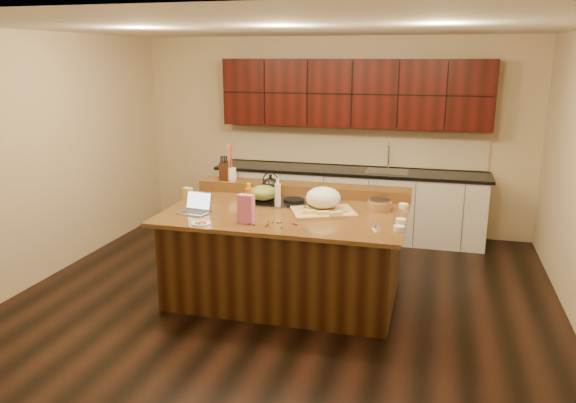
# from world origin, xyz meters

# --- Properties ---
(room) EXTENTS (5.52, 5.02, 2.72)m
(room) POSITION_xyz_m (0.00, 0.00, 1.35)
(room) COLOR black
(room) RESTS_ON ground
(island) EXTENTS (2.40, 1.60, 0.92)m
(island) POSITION_xyz_m (0.00, 0.00, 0.46)
(island) COLOR black
(island) RESTS_ON ground
(back_ledge) EXTENTS (2.40, 0.30, 0.12)m
(back_ledge) POSITION_xyz_m (0.00, 0.70, 0.98)
(back_ledge) COLOR black
(back_ledge) RESTS_ON island
(cooktop) EXTENTS (0.92, 0.52, 0.05)m
(cooktop) POSITION_xyz_m (0.00, 0.30, 0.94)
(cooktop) COLOR gray
(cooktop) RESTS_ON island
(back_counter) EXTENTS (3.70, 0.66, 2.40)m
(back_counter) POSITION_xyz_m (0.30, 2.23, 0.98)
(back_counter) COLOR silver
(back_counter) RESTS_ON ground
(kettle) EXTENTS (0.22, 0.22, 0.18)m
(kettle) POSITION_xyz_m (-0.30, 0.43, 1.06)
(kettle) COLOR black
(kettle) RESTS_ON cooktop
(green_bowl) EXTENTS (0.31, 0.31, 0.16)m
(green_bowl) POSITION_xyz_m (-0.30, 0.17, 1.04)
(green_bowl) COLOR #576F2C
(green_bowl) RESTS_ON cooktop
(laptop) EXTENTS (0.32, 0.27, 0.20)m
(laptop) POSITION_xyz_m (-0.86, -0.30, 0.97)
(laptop) COLOR #B7B7BC
(laptop) RESTS_ON island
(oil_bottle) EXTENTS (0.09, 0.09, 0.27)m
(oil_bottle) POSITION_xyz_m (-0.31, -0.26, 1.06)
(oil_bottle) COLOR #BE7221
(oil_bottle) RESTS_ON island
(vinegar_bottle) EXTENTS (0.08, 0.08, 0.25)m
(vinegar_bottle) POSITION_xyz_m (-0.12, 0.09, 1.04)
(vinegar_bottle) COLOR silver
(vinegar_bottle) RESTS_ON island
(wooden_tray) EXTENTS (0.73, 0.65, 0.25)m
(wooden_tray) POSITION_xyz_m (0.36, 0.06, 1.03)
(wooden_tray) COLOR tan
(wooden_tray) RESTS_ON island
(ramekin_a) EXTENTS (0.12, 0.12, 0.04)m
(ramekin_a) POSITION_xyz_m (1.15, -0.40, 0.94)
(ramekin_a) COLOR white
(ramekin_a) RESTS_ON island
(ramekin_b) EXTENTS (0.13, 0.13, 0.04)m
(ramekin_b) POSITION_xyz_m (1.15, -0.16, 0.94)
(ramekin_b) COLOR white
(ramekin_b) RESTS_ON island
(ramekin_c) EXTENTS (0.13, 0.13, 0.04)m
(ramekin_c) POSITION_xyz_m (1.14, 0.40, 0.94)
(ramekin_c) COLOR white
(ramekin_c) RESTS_ON island
(strainer_bowl) EXTENTS (0.31, 0.31, 0.09)m
(strainer_bowl) POSITION_xyz_m (0.91, 0.26, 0.97)
(strainer_bowl) COLOR #996B3F
(strainer_bowl) RESTS_ON island
(kitchen_timer) EXTENTS (0.09, 0.09, 0.07)m
(kitchen_timer) POSITION_xyz_m (0.94, -0.35, 0.96)
(kitchen_timer) COLOR silver
(kitchen_timer) RESTS_ON island
(pink_bag) EXTENTS (0.15, 0.10, 0.27)m
(pink_bag) POSITION_xyz_m (-0.25, -0.53, 1.06)
(pink_bag) COLOR #CD609C
(pink_bag) RESTS_ON island
(candy_plate) EXTENTS (0.21, 0.21, 0.01)m
(candy_plate) POSITION_xyz_m (-0.65, -0.67, 0.93)
(candy_plate) COLOR white
(candy_plate) RESTS_ON island
(package_box) EXTENTS (0.11, 0.09, 0.13)m
(package_box) POSITION_xyz_m (-1.15, 0.14, 0.99)
(package_box) COLOR #E6C851
(package_box) RESTS_ON island
(utensil_crock) EXTENTS (0.16, 0.16, 0.14)m
(utensil_crock) POSITION_xyz_m (-0.86, 0.70, 1.11)
(utensil_crock) COLOR white
(utensil_crock) RESTS_ON back_ledge
(knife_block) EXTENTS (0.11, 0.17, 0.20)m
(knife_block) POSITION_xyz_m (-0.93, 0.70, 1.14)
(knife_block) COLOR black
(knife_block) RESTS_ON back_ledge
(gumdrop_0) EXTENTS (0.02, 0.02, 0.02)m
(gumdrop_0) POSITION_xyz_m (-0.20, -0.56, 0.93)
(gumdrop_0) COLOR red
(gumdrop_0) RESTS_ON island
(gumdrop_1) EXTENTS (0.02, 0.02, 0.02)m
(gumdrop_1) POSITION_xyz_m (-0.03, -0.59, 0.93)
(gumdrop_1) COLOR #198C26
(gumdrop_1) RESTS_ON island
(gumdrop_2) EXTENTS (0.02, 0.02, 0.02)m
(gumdrop_2) POSITION_xyz_m (0.19, -0.46, 0.93)
(gumdrop_2) COLOR red
(gumdrop_2) RESTS_ON island
(gumdrop_3) EXTENTS (0.02, 0.02, 0.02)m
(gumdrop_3) POSITION_xyz_m (0.22, -0.48, 0.93)
(gumdrop_3) COLOR #198C26
(gumdrop_3) RESTS_ON island
(gumdrop_4) EXTENTS (0.02, 0.02, 0.02)m
(gumdrop_4) POSITION_xyz_m (-0.06, -0.43, 0.93)
(gumdrop_4) COLOR red
(gumdrop_4) RESTS_ON island
(gumdrop_5) EXTENTS (0.02, 0.02, 0.02)m
(gumdrop_5) POSITION_xyz_m (-0.01, -0.47, 0.93)
(gumdrop_5) COLOR #198C26
(gumdrop_5) RESTS_ON island
(gumdrop_6) EXTENTS (0.02, 0.02, 0.02)m
(gumdrop_6) POSITION_xyz_m (-0.03, -0.54, 0.93)
(gumdrop_6) COLOR red
(gumdrop_6) RESTS_ON island
(gumdrop_7) EXTENTS (0.02, 0.02, 0.02)m
(gumdrop_7) POSITION_xyz_m (0.12, -0.61, 0.93)
(gumdrop_7) COLOR #198C26
(gumdrop_7) RESTS_ON island
(gumdrop_8) EXTENTS (0.02, 0.02, 0.02)m
(gumdrop_8) POSITION_xyz_m (0.04, -0.46, 0.93)
(gumdrop_8) COLOR red
(gumdrop_8) RESTS_ON island
(gumdrop_9) EXTENTS (0.02, 0.02, 0.02)m
(gumdrop_9) POSITION_xyz_m (-0.15, -0.58, 0.93)
(gumdrop_9) COLOR #198C26
(gumdrop_9) RESTS_ON island
(gumdrop_10) EXTENTS (0.02, 0.02, 0.02)m
(gumdrop_10) POSITION_xyz_m (-0.20, -0.57, 0.93)
(gumdrop_10) COLOR red
(gumdrop_10) RESTS_ON island
(gumdrop_11) EXTENTS (0.02, 0.02, 0.02)m
(gumdrop_11) POSITION_xyz_m (-0.23, -0.44, 0.93)
(gumdrop_11) COLOR #198C26
(gumdrop_11) RESTS_ON island
(gumdrop_12) EXTENTS (0.02, 0.02, 0.02)m
(gumdrop_12) POSITION_xyz_m (-0.20, -0.57, 0.93)
(gumdrop_12) COLOR red
(gumdrop_12) RESTS_ON island
(gumdrop_13) EXTENTS (0.02, 0.02, 0.02)m
(gumdrop_13) POSITION_xyz_m (0.07, -0.45, 0.93)
(gumdrop_13) COLOR #198C26
(gumdrop_13) RESTS_ON island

